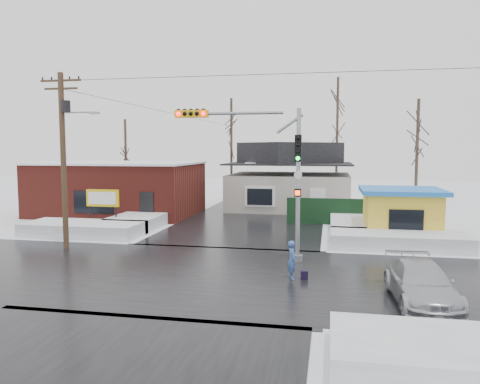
% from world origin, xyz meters
% --- Properties ---
extents(ground, '(120.00, 120.00, 0.00)m').
position_xyz_m(ground, '(0.00, 0.00, 0.00)').
color(ground, white).
rests_on(ground, ground).
extents(road_ns, '(10.00, 120.00, 0.02)m').
position_xyz_m(road_ns, '(0.00, 0.00, 0.01)').
color(road_ns, black).
rests_on(road_ns, ground).
extents(road_ew, '(120.00, 10.00, 0.02)m').
position_xyz_m(road_ew, '(0.00, 0.00, 0.01)').
color(road_ew, black).
rests_on(road_ew, ground).
extents(snowbank_nw, '(7.00, 3.00, 0.80)m').
position_xyz_m(snowbank_nw, '(-9.00, 7.00, 0.40)').
color(snowbank_nw, white).
rests_on(snowbank_nw, ground).
extents(snowbank_ne, '(7.00, 3.00, 0.80)m').
position_xyz_m(snowbank_ne, '(9.00, 7.00, 0.40)').
color(snowbank_ne, white).
rests_on(snowbank_ne, ground).
extents(snowbank_nside_w, '(3.00, 8.00, 0.80)m').
position_xyz_m(snowbank_nside_w, '(-7.00, 12.00, 0.40)').
color(snowbank_nside_w, white).
rests_on(snowbank_nside_w, ground).
extents(snowbank_nside_e, '(3.00, 8.00, 0.80)m').
position_xyz_m(snowbank_nside_e, '(7.00, 12.00, 0.40)').
color(snowbank_nside_e, white).
rests_on(snowbank_nside_e, ground).
extents(traffic_signal, '(6.05, 0.68, 7.00)m').
position_xyz_m(traffic_signal, '(2.43, 2.97, 4.54)').
color(traffic_signal, gray).
rests_on(traffic_signal, ground).
extents(utility_pole, '(3.15, 0.44, 9.00)m').
position_xyz_m(utility_pole, '(-7.93, 3.50, 5.11)').
color(utility_pole, '#382619').
rests_on(utility_pole, ground).
extents(brick_building, '(12.20, 8.20, 4.12)m').
position_xyz_m(brick_building, '(-11.00, 15.99, 2.08)').
color(brick_building, maroon).
rests_on(brick_building, ground).
extents(marquee_sign, '(2.20, 0.21, 2.55)m').
position_xyz_m(marquee_sign, '(-9.00, 9.49, 1.92)').
color(marquee_sign, black).
rests_on(marquee_sign, ground).
extents(house, '(10.40, 8.40, 5.76)m').
position_xyz_m(house, '(2.00, 22.00, 2.62)').
color(house, '#BBB4A9').
rests_on(house, ground).
extents(kiosk, '(4.60, 4.60, 2.88)m').
position_xyz_m(kiosk, '(9.50, 9.99, 1.46)').
color(kiosk, yellow).
rests_on(kiosk, ground).
extents(fence, '(8.00, 0.12, 1.80)m').
position_xyz_m(fence, '(6.50, 14.00, 0.90)').
color(fence, black).
rests_on(fence, ground).
extents(tree_far_left, '(3.00, 3.00, 10.00)m').
position_xyz_m(tree_far_left, '(-4.00, 26.00, 7.95)').
color(tree_far_left, '#332821').
rests_on(tree_far_left, ground).
extents(tree_far_mid, '(3.00, 3.00, 12.00)m').
position_xyz_m(tree_far_mid, '(6.00, 28.00, 9.54)').
color(tree_far_mid, '#332821').
rests_on(tree_far_mid, ground).
extents(tree_far_right, '(3.00, 3.00, 9.00)m').
position_xyz_m(tree_far_right, '(12.00, 20.00, 7.16)').
color(tree_far_right, '#332821').
rests_on(tree_far_right, ground).
extents(tree_far_west, '(3.00, 3.00, 8.00)m').
position_xyz_m(tree_far_west, '(-14.00, 24.00, 6.36)').
color(tree_far_west, '#332821').
rests_on(tree_far_west, ground).
extents(pedestrian, '(0.50, 0.64, 1.53)m').
position_xyz_m(pedestrian, '(4.00, -0.01, 0.76)').
color(pedestrian, '#3B5BA5').
rests_on(pedestrian, ground).
extents(car, '(2.16, 4.73, 1.34)m').
position_xyz_m(car, '(8.48, -2.16, 0.67)').
color(car, '#BABCC2').
rests_on(car, ground).
extents(shopping_bag, '(0.29, 0.16, 0.35)m').
position_xyz_m(shopping_bag, '(4.49, -0.10, 0.17)').
color(shopping_bag, black).
rests_on(shopping_bag, ground).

